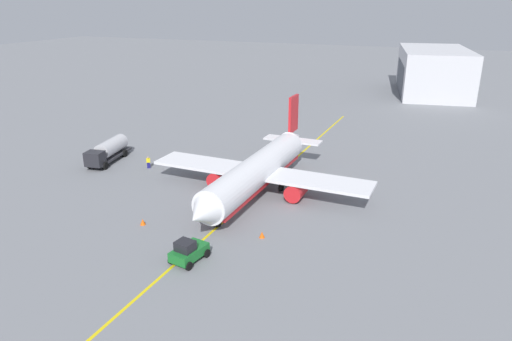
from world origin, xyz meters
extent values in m
plane|color=slate|center=(0.00, 0.00, 0.00)|extent=(400.00, 400.00, 0.00)
cylinder|color=white|center=(0.00, 0.00, 2.91)|extent=(23.91, 4.80, 3.82)
cube|color=red|center=(0.00, 0.00, 1.86)|extent=(22.56, 4.05, 1.07)
cone|color=white|center=(13.19, -0.54, 2.91)|extent=(3.45, 3.80, 3.67)
cone|color=white|center=(-13.85, 0.57, 3.29)|extent=(4.75, 3.44, 3.25)
cube|color=red|center=(-13.19, 0.54, 7.22)|extent=(3.21, 0.49, 5.20)
cube|color=white|center=(-13.19, 0.54, 3.31)|extent=(2.74, 8.49, 0.24)
cube|color=white|center=(-1.00, 0.04, 2.43)|extent=(5.95, 28.34, 0.36)
cylinder|color=red|center=(0.01, 5.20, 1.18)|extent=(3.28, 2.23, 2.10)
cylinder|color=red|center=(-0.41, -5.19, 1.18)|extent=(3.28, 2.23, 2.10)
cylinder|color=#4C4C51|center=(9.90, -0.41, 1.16)|extent=(0.24, 0.24, 1.21)
cylinder|color=black|center=(9.90, -0.41, 0.55)|extent=(1.12, 0.44, 1.10)
cylinder|color=#4C4C51|center=(-1.89, 2.68, 1.16)|extent=(0.24, 0.24, 1.21)
cylinder|color=black|center=(-1.89, 2.68, 0.55)|extent=(1.12, 0.44, 1.10)
cylinder|color=#4C4C51|center=(-2.11, -2.52, 1.16)|extent=(0.24, 0.24, 1.21)
cylinder|color=black|center=(-2.11, -2.52, 0.55)|extent=(1.12, 0.44, 1.10)
cube|color=#2D2D33|center=(-3.57, -24.77, 0.70)|extent=(9.20, 3.86, 0.30)
cube|color=#232328|center=(0.44, -24.14, 1.65)|extent=(2.35, 2.68, 2.00)
cube|color=black|center=(1.33, -23.99, 2.05)|extent=(0.47, 2.00, 0.90)
cylinder|color=silver|center=(-4.16, -24.86, 2.00)|extent=(6.40, 3.23, 2.30)
cylinder|color=black|center=(-0.15, -22.96, 0.55)|extent=(1.14, 0.52, 1.10)
cylinder|color=black|center=(0.24, -25.43, 0.55)|extent=(1.14, 0.52, 1.10)
cylinder|color=black|center=(-5.88, -23.87, 0.55)|extent=(1.14, 0.52, 1.10)
cylinder|color=black|center=(-5.49, -26.34, 0.55)|extent=(1.14, 0.52, 1.10)
cube|color=#196B28|center=(17.02, 0.15, 0.85)|extent=(3.90, 2.62, 0.90)
cube|color=black|center=(17.51, 0.06, 1.75)|extent=(1.67, 1.83, 0.90)
cylinder|color=black|center=(15.56, -0.60, 0.40)|extent=(0.84, 0.44, 0.80)
cylinder|color=black|center=(15.92, 1.37, 0.40)|extent=(0.84, 0.44, 0.80)
cylinder|color=black|center=(18.12, -1.07, 0.40)|extent=(0.84, 0.44, 0.80)
cylinder|color=black|center=(18.48, 0.90, 0.40)|extent=(0.84, 0.44, 0.80)
cube|color=navy|center=(-2.92, -17.64, 0.42)|extent=(0.51, 0.54, 0.85)
cube|color=yellow|center=(-2.92, -17.64, 1.15)|extent=(0.59, 0.63, 0.60)
sphere|color=tan|center=(-2.92, -17.64, 1.59)|extent=(0.24, 0.24, 0.24)
cone|color=#F2590F|center=(10.45, 4.80, 0.33)|extent=(0.59, 0.59, 0.65)
cone|color=#F2590F|center=(12.47, -8.06, 0.33)|extent=(0.60, 0.60, 0.66)
cube|color=silver|center=(-78.06, 17.40, 5.50)|extent=(33.19, 20.26, 11.00)
cube|color=#4C515B|center=(-76.88, 9.55, 3.85)|extent=(21.61, 3.42, 7.26)
cube|color=yellow|center=(0.00, 0.00, 0.01)|extent=(88.53, 3.94, 0.01)
camera|label=1|loc=(49.66, 19.70, 22.68)|focal=32.76mm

